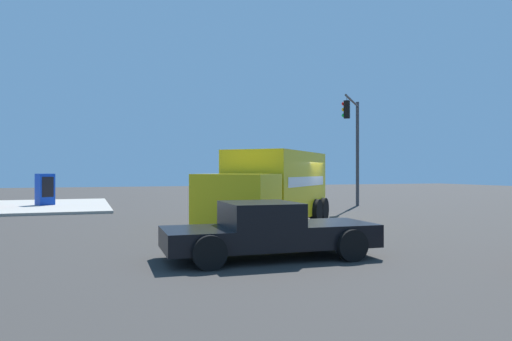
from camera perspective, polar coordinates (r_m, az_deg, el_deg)
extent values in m
plane|color=#33302D|center=(20.09, 5.22, -6.19)|extent=(100.00, 100.00, 0.00)
cube|color=#9E998E|center=(31.36, -27.81, -3.85)|extent=(11.58, 11.58, 0.14)
cube|color=yellow|center=(18.86, 2.63, -1.65)|extent=(5.69, 5.48, 2.54)
cube|color=yellow|center=(15.32, -2.30, -3.59)|extent=(3.02, 3.05, 1.70)
cube|color=black|center=(14.53, -3.72, -2.44)|extent=(1.41, 1.55, 0.88)
cube|color=#B2B2B7|center=(21.46, 5.06, -5.28)|extent=(1.70, 1.84, 0.21)
cube|color=white|center=(18.48, 6.16, -1.29)|extent=(3.44, 3.12, 0.36)
cube|color=white|center=(19.31, -0.75, -1.24)|extent=(3.44, 3.12, 0.36)
cylinder|color=black|center=(14.95, 2.12, -6.37)|extent=(0.93, 0.88, 1.00)
cylinder|color=black|center=(15.98, -6.28, -5.96)|extent=(0.93, 0.88, 1.00)
cylinder|color=black|center=(19.65, 7.20, -4.86)|extent=(0.93, 0.88, 1.00)
cylinder|color=black|center=(20.45, 0.46, -4.68)|extent=(0.93, 0.88, 1.00)
cylinder|color=black|center=(20.66, 7.97, -4.63)|extent=(0.93, 0.88, 1.00)
cylinder|color=black|center=(21.42, 1.52, -4.47)|extent=(0.93, 0.88, 1.00)
cylinder|color=#38383D|center=(30.31, 11.98, 1.95)|extent=(0.20, 0.20, 6.43)
cylinder|color=#38383D|center=(28.34, 11.36, 8.12)|extent=(3.58, 2.96, 0.12)
cylinder|color=#38383D|center=(26.44, 10.75, 8.43)|extent=(0.03, 0.03, 0.25)
cube|color=black|center=(26.36, 10.75, 7.14)|extent=(0.42, 0.42, 0.95)
sphere|color=red|center=(26.43, 10.36, 7.81)|extent=(0.20, 0.20, 0.20)
sphere|color=#EFA314|center=(26.39, 10.36, 7.15)|extent=(0.20, 0.20, 0.20)
sphere|color=#19CC4C|center=(26.35, 10.36, 6.48)|extent=(0.20, 0.20, 0.20)
cube|color=black|center=(11.43, -7.26, -8.17)|extent=(2.01, 1.57, 0.50)
cube|color=black|center=(11.78, 0.47, -6.46)|extent=(2.01, 1.77, 1.10)
cube|color=black|center=(11.75, 0.47, -5.05)|extent=(1.85, 1.50, 0.48)
cube|color=black|center=(12.50, 8.64, -7.35)|extent=(2.03, 2.07, 0.55)
cylinder|color=black|center=(10.50, -5.55, -9.71)|extent=(0.27, 0.77, 0.76)
cylinder|color=black|center=(12.45, -7.48, -8.19)|extent=(0.27, 0.77, 0.76)
cylinder|color=black|center=(11.69, 11.34, -8.72)|extent=(0.27, 0.77, 0.76)
cylinder|color=black|center=(13.47, 7.19, -7.58)|extent=(0.27, 0.77, 0.76)
cube|color=#0F38B2|center=(30.96, -23.81, -2.06)|extent=(1.08, 1.15, 1.85)
cube|color=black|center=(30.61, -23.52, -1.81)|extent=(0.33, 0.62, 1.18)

